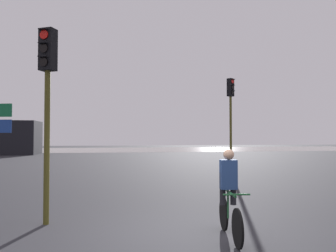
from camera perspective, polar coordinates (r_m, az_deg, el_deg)
ground_plane at (r=6.25m, az=3.03°, el=-19.08°), size 120.00×120.00×0.00m
water_strip at (r=45.62m, az=-7.69°, el=-4.09°), size 80.00×16.00×0.01m
traffic_light_near_left at (r=7.48m, az=-20.27°, el=6.36°), size 0.39×0.41×4.16m
traffic_light_far_right at (r=16.80m, az=10.86°, el=3.16°), size 0.40×0.42×4.77m
cyclist at (r=6.24m, az=10.58°, el=-11.34°), size 0.46×1.70×1.62m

